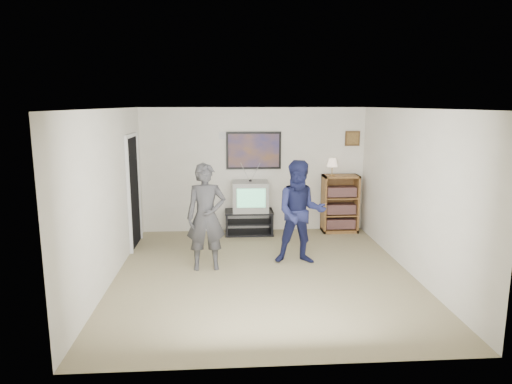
{
  "coord_description": "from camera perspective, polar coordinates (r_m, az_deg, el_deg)",
  "views": [
    {
      "loc": [
        -0.56,
        -6.6,
        2.57
      ],
      "look_at": [
        -0.07,
        0.7,
        1.15
      ],
      "focal_mm": 32.0,
      "sensor_mm": 36.0,
      "label": 1
    }
  ],
  "objects": [
    {
      "name": "person_tall",
      "position": [
        7.13,
        -6.25,
        -3.12
      ],
      "size": [
        0.64,
        0.44,
        1.68
      ],
      "primitive_type": "imported",
      "rotation": [
        0.0,
        0.0,
        0.07
      ],
      "color": "#343437",
      "rests_on": "room_shell"
    },
    {
      "name": "air_vent",
      "position": [
        9.1,
        -3.78,
        7.06
      ],
      "size": [
        0.28,
        0.02,
        0.14
      ],
      "primitive_type": "cube",
      "color": "white",
      "rests_on": "room_shell"
    },
    {
      "name": "room_shell",
      "position": [
        7.09,
        0.78,
        0.26
      ],
      "size": [
        4.51,
        5.0,
        2.51
      ],
      "color": "olive",
      "rests_on": "ground"
    },
    {
      "name": "poster",
      "position": [
        9.14,
        -0.29,
        5.21
      ],
      "size": [
        1.1,
        0.03,
        0.75
      ],
      "primitive_type": "cube",
      "color": "black",
      "rests_on": "room_shell"
    },
    {
      "name": "media_stand",
      "position": [
        9.14,
        -0.88,
        -3.79
      ],
      "size": [
        0.95,
        0.53,
        0.48
      ],
      "rotation": [
        0.0,
        0.0,
        -0.0
      ],
      "color": "black",
      "rests_on": "room_shell"
    },
    {
      "name": "small_picture",
      "position": [
        9.46,
        11.97,
        6.57
      ],
      "size": [
        0.3,
        0.03,
        0.3
      ],
      "primitive_type": "cube",
      "color": "#452F16",
      "rests_on": "room_shell"
    },
    {
      "name": "crt_television",
      "position": [
        9.02,
        -0.71,
        -0.51
      ],
      "size": [
        0.71,
        0.6,
        0.59
      ],
      "primitive_type": null,
      "rotation": [
        0.0,
        0.0,
        -0.02
      ],
      "color": "gray",
      "rests_on": "media_stand"
    },
    {
      "name": "person_short",
      "position": [
        7.39,
        5.58,
        -2.57
      ],
      "size": [
        0.87,
        0.7,
        1.69
      ],
      "primitive_type": "imported",
      "rotation": [
        0.0,
        0.0,
        -0.07
      ],
      "color": "#181C44",
      "rests_on": "room_shell"
    },
    {
      "name": "table_lamp",
      "position": [
        9.19,
        9.5,
        3.11
      ],
      "size": [
        0.21,
        0.21,
        0.34
      ],
      "primitive_type": null,
      "color": "beige",
      "rests_on": "bookshelf"
    },
    {
      "name": "doorway",
      "position": [
        8.51,
        -15.1,
        -0.02
      ],
      "size": [
        0.03,
        0.85,
        2.0
      ],
      "primitive_type": "cube",
      "color": "black",
      "rests_on": "room_shell"
    },
    {
      "name": "controller_right",
      "position": [
        7.58,
        5.41,
        -0.23
      ],
      "size": [
        0.06,
        0.13,
        0.04
      ],
      "primitive_type": "cube",
      "rotation": [
        0.0,
        0.0,
        0.22
      ],
      "color": "white",
      "rests_on": "person_short"
    },
    {
      "name": "bookshelf",
      "position": [
        9.39,
        10.44,
        -1.42
      ],
      "size": [
        0.71,
        0.41,
        1.16
      ],
      "primitive_type": null,
      "color": "brown",
      "rests_on": "room_shell"
    },
    {
      "name": "controller_left",
      "position": [
        7.22,
        -6.58,
        0.44
      ],
      "size": [
        0.06,
        0.12,
        0.03
      ],
      "primitive_type": "cube",
      "rotation": [
        0.0,
        0.0,
        0.23
      ],
      "color": "white",
      "rests_on": "person_tall"
    }
  ]
}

